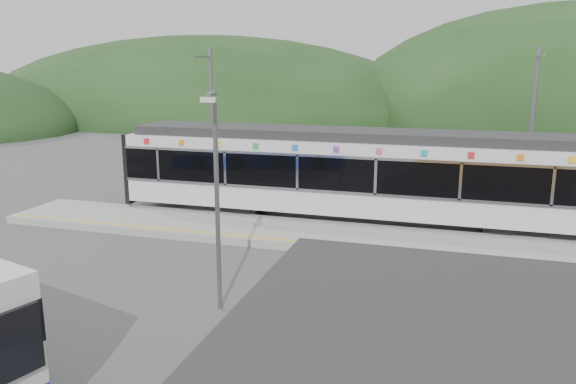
# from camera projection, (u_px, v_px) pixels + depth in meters

# --- Properties ---
(ground) EXTENTS (120.00, 120.00, 0.00)m
(ground) POSITION_uv_depth(u_px,v_px,m) (307.00, 272.00, 17.33)
(ground) COLOR #4C4C4F
(ground) RESTS_ON ground
(hills) EXTENTS (146.00, 149.00, 26.00)m
(hills) POSITION_uv_depth(u_px,v_px,m) (508.00, 240.00, 20.51)
(hills) COLOR #1E3D19
(hills) RESTS_ON ground
(platform) EXTENTS (26.00, 3.20, 0.30)m
(platform) POSITION_uv_depth(u_px,v_px,m) (331.00, 237.00, 20.38)
(platform) COLOR #9E9E99
(platform) RESTS_ON ground
(yellow_line) EXTENTS (26.00, 0.10, 0.01)m
(yellow_line) POSITION_uv_depth(u_px,v_px,m) (323.00, 243.00, 19.13)
(yellow_line) COLOR yellow
(yellow_line) RESTS_ON platform
(train) EXTENTS (20.44, 3.01, 3.74)m
(train) POSITION_uv_depth(u_px,v_px,m) (369.00, 173.00, 22.22)
(train) COLOR black
(train) RESTS_ON ground
(catenary_mast_west) EXTENTS (0.18, 1.80, 7.00)m
(catenary_mast_west) POSITION_uv_depth(u_px,v_px,m) (212.00, 121.00, 26.50)
(catenary_mast_west) COLOR slate
(catenary_mast_west) RESTS_ON ground
(catenary_mast_east) EXTENTS (0.18, 1.80, 7.00)m
(catenary_mast_east) POSITION_uv_depth(u_px,v_px,m) (531.00, 131.00, 22.53)
(catenary_mast_east) COLOR slate
(catenary_mast_east) RESTS_ON ground
(lamp_post) EXTENTS (0.38, 1.04, 5.64)m
(lamp_post) POSITION_uv_depth(u_px,v_px,m) (215.00, 183.00, 13.88)
(lamp_post) COLOR slate
(lamp_post) RESTS_ON ground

